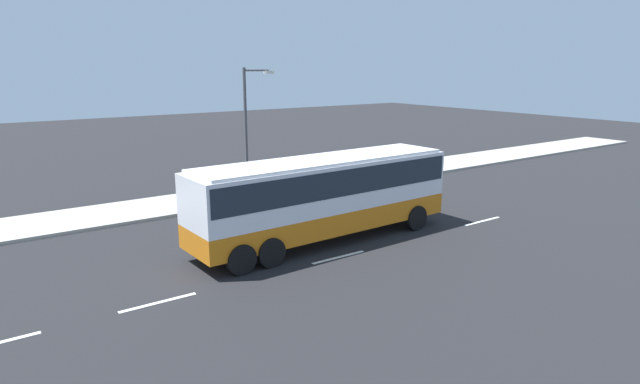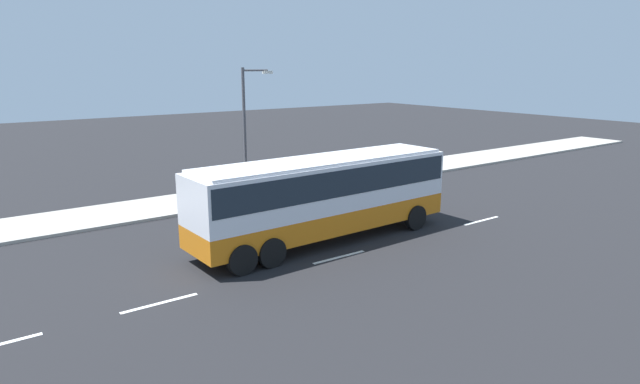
% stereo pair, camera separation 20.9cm
% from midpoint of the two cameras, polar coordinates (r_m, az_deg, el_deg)
% --- Properties ---
extents(ground_plane, '(120.00, 120.00, 0.00)m').
position_cam_midpoint_polar(ground_plane, '(23.00, -0.51, -4.71)').
color(ground_plane, black).
extents(sidewalk_curb, '(80.00, 4.00, 0.15)m').
position_cam_midpoint_polar(sidewalk_curb, '(29.90, -9.59, -0.50)').
color(sidewalk_curb, '#A8A399').
rests_on(sidewalk_curb, ground_plane).
extents(lane_centreline, '(27.92, 0.16, 0.01)m').
position_cam_midpoint_polar(lane_centreline, '(18.04, -11.70, -10.18)').
color(lane_centreline, white).
rests_on(lane_centreline, ground_plane).
extents(coach_bus, '(11.58, 3.05, 3.45)m').
position_cam_midpoint_polar(coach_bus, '(21.89, 0.71, 0.18)').
color(coach_bus, orange).
rests_on(coach_bus, ground_plane).
extents(pedestrian_near_curb, '(0.32, 0.32, 1.78)m').
position_cam_midpoint_polar(pedestrian_near_curb, '(32.38, 0.92, 2.74)').
color(pedestrian_near_curb, brown).
rests_on(pedestrian_near_curb, sidewalk_curb).
extents(street_lamp, '(1.77, 0.24, 6.84)m').
position_cam_midpoint_polar(street_lamp, '(28.27, -7.32, 7.05)').
color(street_lamp, '#47474C').
rests_on(street_lamp, sidewalk_curb).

